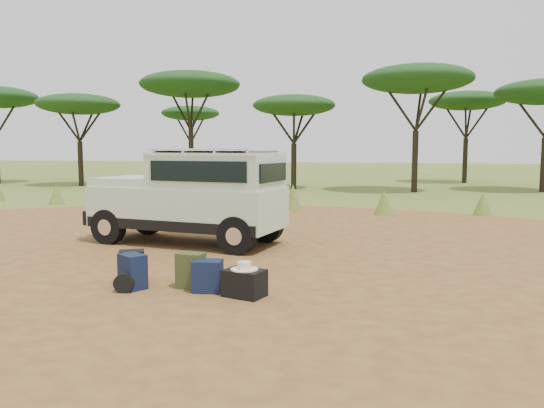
% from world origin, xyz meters
% --- Properties ---
extents(ground, '(140.00, 140.00, 0.00)m').
position_xyz_m(ground, '(0.00, 0.00, 0.00)').
color(ground, '#596825').
rests_on(ground, ground).
extents(dirt_clearing, '(23.00, 23.00, 0.01)m').
position_xyz_m(dirt_clearing, '(0.00, 0.00, 0.00)').
color(dirt_clearing, olive).
rests_on(dirt_clearing, ground).
extents(grass_fringe, '(36.60, 1.60, 0.90)m').
position_xyz_m(grass_fringe, '(0.12, 8.67, 0.40)').
color(grass_fringe, '#596825').
rests_on(grass_fringe, ground).
extents(acacia_treeline, '(46.70, 13.20, 6.26)m').
position_xyz_m(acacia_treeline, '(0.75, 19.81, 4.87)').
color(acacia_treeline, black).
rests_on(acacia_treeline, ground).
extents(safari_vehicle, '(4.48, 2.26, 2.09)m').
position_xyz_m(safari_vehicle, '(-0.81, 2.25, 1.01)').
color(safari_vehicle, beige).
rests_on(safari_vehicle, ground).
extents(backpack_black, '(0.46, 0.42, 0.52)m').
position_xyz_m(backpack_black, '(-0.38, -1.19, 0.26)').
color(backpack_black, black).
rests_on(backpack_black, ground).
extents(backpack_navy, '(0.49, 0.45, 0.52)m').
position_xyz_m(backpack_navy, '(-0.21, -1.49, 0.26)').
color(backpack_navy, '#131C3C').
rests_on(backpack_navy, ground).
extents(backpack_olive, '(0.41, 0.31, 0.54)m').
position_xyz_m(backpack_olive, '(0.63, -1.24, 0.27)').
color(backpack_olive, '#3E431F').
rests_on(backpack_olive, ground).
extents(duffel_navy, '(0.46, 0.37, 0.47)m').
position_xyz_m(duffel_navy, '(0.94, -1.37, 0.24)').
color(duffel_navy, '#131C3C').
rests_on(duffel_navy, ground).
extents(hard_case, '(0.63, 0.52, 0.39)m').
position_xyz_m(hard_case, '(1.54, -1.48, 0.19)').
color(hard_case, black).
rests_on(hard_case, ground).
extents(stuff_sack, '(0.35, 0.35, 0.29)m').
position_xyz_m(stuff_sack, '(-0.23, -1.64, 0.14)').
color(stuff_sack, black).
rests_on(stuff_sack, ground).
extents(safari_hat, '(0.39, 0.39, 0.11)m').
position_xyz_m(safari_hat, '(1.54, -1.48, 0.43)').
color(safari_hat, beige).
rests_on(safari_hat, hard_case).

